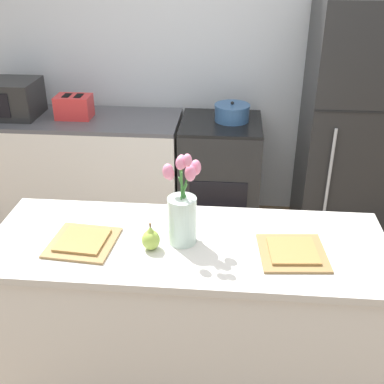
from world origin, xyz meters
name	(u,v)px	position (x,y,z in m)	size (l,w,h in m)	color
ground_plane	(188,380)	(0.00, 0.00, 0.00)	(10.00, 10.00, 0.00)	brown
back_wall	(212,48)	(0.00, 2.00, 1.35)	(5.20, 0.08, 2.70)	silver
kitchen_island	(188,317)	(0.00, 0.00, 0.45)	(1.80, 0.66, 0.89)	silver
back_counter	(75,171)	(-1.06, 1.60, 0.45)	(1.68, 0.60, 0.90)	silver
stove_range	(220,176)	(0.10, 1.60, 0.45)	(0.60, 0.61, 0.90)	black
refrigerator	(352,126)	(1.05, 1.60, 0.89)	(0.68, 0.67, 1.78)	black
flower_vase	(182,210)	(-0.02, 0.01, 1.05)	(0.15, 0.13, 0.44)	silver
pear_figurine	(151,239)	(-0.15, -0.07, 0.94)	(0.08, 0.08, 0.13)	#9EBC47
plate_setting_left	(83,242)	(-0.46, -0.06, 0.90)	(0.30, 0.30, 0.02)	olive
plate_setting_right	(293,252)	(0.46, -0.06, 0.90)	(0.30, 0.30, 0.02)	olive
toaster	(74,107)	(-1.01, 1.59, 0.98)	(0.28, 0.18, 0.17)	red
cooking_pot	(232,113)	(0.18, 1.63, 0.96)	(0.26, 0.26, 0.15)	#386093
microwave	(6,98)	(-1.52, 1.60, 1.03)	(0.48, 0.37, 0.27)	black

